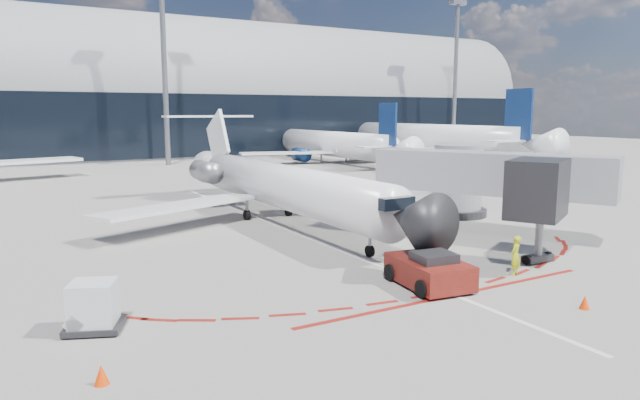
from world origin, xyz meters
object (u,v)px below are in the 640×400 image
regional_jet (277,184)px  uld_container (94,307)px  ramp_worker (515,256)px  pushback_tug (429,271)px

regional_jet → uld_container: 19.15m
ramp_worker → uld_container: bearing=-29.7°
regional_jet → pushback_tug: 15.66m
regional_jet → pushback_tug: bearing=-92.3°
regional_jet → uld_container: (-13.12, -13.86, -1.60)m
uld_container → pushback_tug: bearing=14.6°
uld_container → ramp_worker: bearing=14.3°
regional_jet → ramp_worker: bearing=-77.5°
regional_jet → pushback_tug: size_ratio=5.01×
ramp_worker → uld_container: ramp_worker is taller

